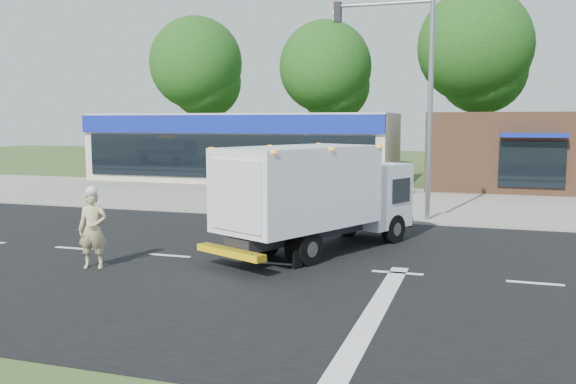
{
  "coord_description": "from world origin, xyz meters",
  "views": [
    {
      "loc": [
        4.85,
        -14.08,
        3.55
      ],
      "look_at": [
        -0.04,
        1.05,
        1.7
      ],
      "focal_mm": 38.0,
      "sensor_mm": 36.0,
      "label": 1
    }
  ],
  "objects": [
    {
      "name": "background_trees",
      "position": [
        -0.85,
        28.16,
        7.38
      ],
      "size": [
        36.77,
        7.39,
        12.1
      ],
      "color": "#332114",
      "rests_on": "ground"
    },
    {
      "name": "emergency_worker",
      "position": [
        -4.11,
        -1.73,
        0.99
      ],
      "size": [
        0.8,
        0.65,
        2.02
      ],
      "rotation": [
        0.0,
        0.0,
        0.32
      ],
      "color": "#C3B682",
      "rests_on": "ground"
    },
    {
      "name": "road_asphalt",
      "position": [
        0.0,
        0.0,
        0.0
      ],
      "size": [
        60.0,
        14.0,
        0.02
      ],
      "primitive_type": "cube",
      "color": "black",
      "rests_on": "ground"
    },
    {
      "name": "ground",
      "position": [
        0.0,
        0.0,
        0.0
      ],
      "size": [
        120.0,
        120.0,
        0.0
      ],
      "primitive_type": "plane",
      "color": "#385123",
      "rests_on": "ground"
    },
    {
      "name": "lane_markings",
      "position": [
        1.35,
        -1.35,
        0.02
      ],
      "size": [
        55.2,
        7.0,
        0.01
      ],
      "color": "silver",
      "rests_on": "road_asphalt"
    },
    {
      "name": "retail_strip_mall",
      "position": [
        -9.0,
        19.93,
        2.01
      ],
      "size": [
        18.0,
        6.2,
        4.0
      ],
      "color": "beige",
      "rests_on": "ground"
    },
    {
      "name": "traffic_signal_pole",
      "position": [
        2.35,
        7.6,
        4.92
      ],
      "size": [
        3.51,
        0.25,
        8.0
      ],
      "color": "gray",
      "rests_on": "ground"
    },
    {
      "name": "sidewalk",
      "position": [
        0.0,
        8.2,
        0.06
      ],
      "size": [
        60.0,
        2.4,
        0.12
      ],
      "primitive_type": "cube",
      "color": "gray",
      "rests_on": "ground"
    },
    {
      "name": "brown_storefront",
      "position": [
        7.0,
        19.98,
        2.0
      ],
      "size": [
        10.0,
        6.7,
        4.0
      ],
      "color": "#382316",
      "rests_on": "ground"
    },
    {
      "name": "parking_apron",
      "position": [
        0.0,
        14.0,
        0.01
      ],
      "size": [
        60.0,
        9.0,
        0.02
      ],
      "primitive_type": "cube",
      "color": "gray",
      "rests_on": "ground"
    },
    {
      "name": "ems_box_truck",
      "position": [
        0.57,
        1.68,
        1.68
      ],
      "size": [
        4.64,
        6.8,
        2.91
      ],
      "rotation": [
        0.0,
        0.0,
        1.13
      ],
      "color": "black",
      "rests_on": "ground"
    }
  ]
}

